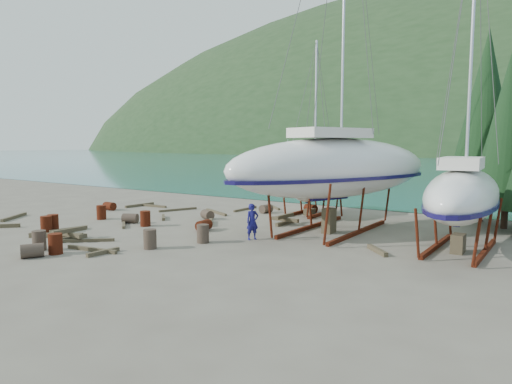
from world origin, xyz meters
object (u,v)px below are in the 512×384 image
Objects in this scene: large_sailboat_near at (335,167)px; worker at (252,222)px; large_sailboat_far at (463,194)px; small_sailboat_shore at (312,186)px.

large_sailboat_near reaches higher than worker.
small_sailboat_shore is at bearing 146.62° from large_sailboat_far.
small_sailboat_shore is at bearing 150.95° from large_sailboat_near.
small_sailboat_shore is 6.41× the size of worker.
large_sailboat_far reaches higher than small_sailboat_shore.
large_sailboat_far is at bearing -44.05° from small_sailboat_shore.
large_sailboat_far is 9.59m from worker.
worker is (-8.89, -3.22, -1.63)m from large_sailboat_far.
large_sailboat_far is 8.64× the size of worker.
large_sailboat_far is at bearing 11.60° from large_sailboat_near.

